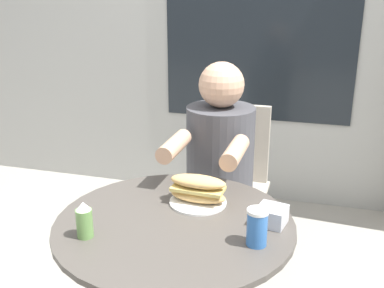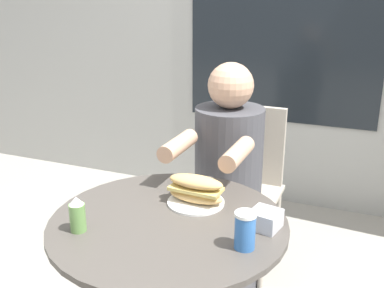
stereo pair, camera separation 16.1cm
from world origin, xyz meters
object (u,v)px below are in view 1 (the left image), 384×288
diner_chair (232,172)px  drink_cup (257,227)px  cafe_table (175,268)px  seated_diner (217,202)px  condiment_bottle (84,220)px  sandwich_on_plate (198,191)px

diner_chair → drink_cup: size_ratio=7.50×
cafe_table → seated_diner: bearing=88.1°
seated_diner → condiment_bottle: (-0.25, -0.74, 0.26)m
cafe_table → drink_cup: 0.38m
diner_chair → drink_cup: (0.26, -0.98, 0.24)m
sandwich_on_plate → condiment_bottle: condiment_bottle is taller
diner_chair → seated_diner: bearing=90.6°
cafe_table → condiment_bottle: size_ratio=6.74×
drink_cup → diner_chair: bearing=104.9°
drink_cup → condiment_bottle: condiment_bottle is taller
cafe_table → sandwich_on_plate: (0.04, 0.15, 0.23)m
seated_diner → sandwich_on_plate: bearing=93.8°
seated_diner → sandwich_on_plate: 0.49m
condiment_bottle → cafe_table: bearing=36.5°
diner_chair → sandwich_on_plate: size_ratio=4.20×
cafe_table → seated_diner: seated_diner is taller
sandwich_on_plate → condiment_bottle: bearing=-130.5°
drink_cup → condiment_bottle: size_ratio=0.98×
cafe_table → diner_chair: diner_chair is taller
sandwich_on_plate → drink_cup: bearing=-42.2°
cafe_table → condiment_bottle: (-0.23, -0.17, 0.24)m
cafe_table → drink_cup: drink_cup is taller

